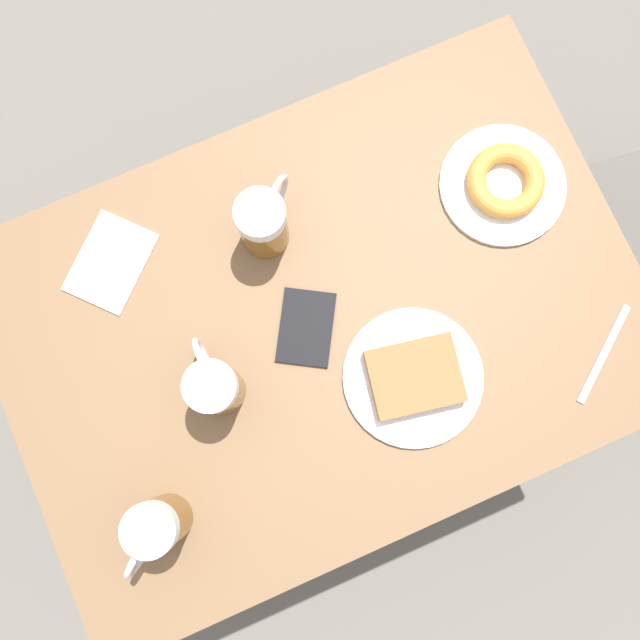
{
  "coord_description": "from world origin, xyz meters",
  "views": [
    {
      "loc": [
        0.16,
        -0.07,
        1.93
      ],
      "look_at": [
        0.0,
        0.0,
        0.77
      ],
      "focal_mm": 40.0,
      "sensor_mm": 36.0,
      "label": 1
    }
  ],
  "objects_px": {
    "beer_mug_left": "(157,527)",
    "fork": "(604,354)",
    "passport_near_edge": "(306,328)",
    "plate_with_donut": "(504,183)",
    "napkin_folded": "(111,262)",
    "plate_with_cake": "(414,377)",
    "beer_mug_right": "(264,223)",
    "beer_mug_center": "(215,386)"
  },
  "relations": [
    {
      "from": "plate_with_cake",
      "to": "napkin_folded",
      "type": "distance_m",
      "value": 0.54
    },
    {
      "from": "passport_near_edge",
      "to": "plate_with_donut",
      "type": "bearing_deg",
      "value": 102.73
    },
    {
      "from": "beer_mug_left",
      "to": "passport_near_edge",
      "type": "distance_m",
      "value": 0.39
    },
    {
      "from": "beer_mug_left",
      "to": "fork",
      "type": "relative_size",
      "value": 0.95
    },
    {
      "from": "plate_with_donut",
      "to": "beer_mug_center",
      "type": "relative_size",
      "value": 1.49
    },
    {
      "from": "plate_with_donut",
      "to": "passport_near_edge",
      "type": "bearing_deg",
      "value": -77.27
    },
    {
      "from": "plate_with_donut",
      "to": "beer_mug_right",
      "type": "relative_size",
      "value": 1.49
    },
    {
      "from": "beer_mug_center",
      "to": "napkin_folded",
      "type": "xyz_separation_m",
      "value": [
        -0.27,
        -0.09,
        -0.07
      ]
    },
    {
      "from": "plate_with_donut",
      "to": "beer_mug_left",
      "type": "xyz_separation_m",
      "value": [
        0.29,
        -0.74,
        0.06
      ]
    },
    {
      "from": "beer_mug_center",
      "to": "beer_mug_left",
      "type": "bearing_deg",
      "value": -44.98
    },
    {
      "from": "beer_mug_center",
      "to": "beer_mug_right",
      "type": "distance_m",
      "value": 0.27
    },
    {
      "from": "plate_with_cake",
      "to": "passport_near_edge",
      "type": "height_order",
      "value": "plate_with_cake"
    },
    {
      "from": "beer_mug_left",
      "to": "napkin_folded",
      "type": "bearing_deg",
      "value": 170.76
    },
    {
      "from": "beer_mug_right",
      "to": "napkin_folded",
      "type": "distance_m",
      "value": 0.28
    },
    {
      "from": "fork",
      "to": "passport_near_edge",
      "type": "bearing_deg",
      "value": -118.59
    },
    {
      "from": "plate_with_cake",
      "to": "passport_near_edge",
      "type": "relative_size",
      "value": 1.51
    },
    {
      "from": "plate_with_cake",
      "to": "fork",
      "type": "relative_size",
      "value": 1.52
    },
    {
      "from": "beer_mug_left",
      "to": "plate_with_cake",
      "type": "bearing_deg",
      "value": 96.23
    },
    {
      "from": "beer_mug_center",
      "to": "fork",
      "type": "relative_size",
      "value": 0.95
    },
    {
      "from": "passport_near_edge",
      "to": "plate_with_cake",
      "type": "bearing_deg",
      "value": 41.29
    },
    {
      "from": "passport_near_edge",
      "to": "napkin_folded",
      "type": "bearing_deg",
      "value": -132.48
    },
    {
      "from": "plate_with_cake",
      "to": "plate_with_donut",
      "type": "relative_size",
      "value": 1.07
    },
    {
      "from": "plate_with_donut",
      "to": "beer_mug_center",
      "type": "bearing_deg",
      "value": -77.51
    },
    {
      "from": "plate_with_donut",
      "to": "beer_mug_right",
      "type": "height_order",
      "value": "beer_mug_right"
    },
    {
      "from": "plate_with_donut",
      "to": "napkin_folded",
      "type": "xyz_separation_m",
      "value": [
        -0.14,
        -0.67,
        -0.01
      ]
    },
    {
      "from": "fork",
      "to": "plate_with_cake",
      "type": "bearing_deg",
      "value": -106.57
    },
    {
      "from": "beer_mug_center",
      "to": "passport_near_edge",
      "type": "xyz_separation_m",
      "value": [
        -0.04,
        0.17,
        -0.07
      ]
    },
    {
      "from": "beer_mug_right",
      "to": "fork",
      "type": "height_order",
      "value": "beer_mug_right"
    },
    {
      "from": "plate_with_cake",
      "to": "fork",
      "type": "bearing_deg",
      "value": 73.43
    },
    {
      "from": "plate_with_donut",
      "to": "fork",
      "type": "bearing_deg",
      "value": 4.85
    },
    {
      "from": "beer_mug_left",
      "to": "beer_mug_center",
      "type": "xyz_separation_m",
      "value": [
        -0.16,
        0.16,
        0.0
      ]
    },
    {
      "from": "beer_mug_center",
      "to": "beer_mug_right",
      "type": "relative_size",
      "value": 1.0
    },
    {
      "from": "plate_with_cake",
      "to": "beer_mug_left",
      "type": "bearing_deg",
      "value": -83.77
    },
    {
      "from": "beer_mug_left",
      "to": "napkin_folded",
      "type": "xyz_separation_m",
      "value": [
        -0.43,
        0.07,
        -0.07
      ]
    },
    {
      "from": "plate_with_cake",
      "to": "beer_mug_right",
      "type": "xyz_separation_m",
      "value": [
        -0.32,
        -0.12,
        0.06
      ]
    },
    {
      "from": "plate_with_cake",
      "to": "plate_with_donut",
      "type": "xyz_separation_m",
      "value": [
        -0.24,
        0.28,
        0.0
      ]
    },
    {
      "from": "fork",
      "to": "passport_near_edge",
      "type": "height_order",
      "value": "passport_near_edge"
    },
    {
      "from": "beer_mug_left",
      "to": "plate_with_donut",
      "type": "bearing_deg",
      "value": 111.35
    },
    {
      "from": "fork",
      "to": "beer_mug_left",
      "type": "bearing_deg",
      "value": -93.11
    },
    {
      "from": "beer_mug_right",
      "to": "napkin_folded",
      "type": "bearing_deg",
      "value": -103.27
    },
    {
      "from": "beer_mug_center",
      "to": "napkin_folded",
      "type": "height_order",
      "value": "beer_mug_center"
    },
    {
      "from": "beer_mug_center",
      "to": "napkin_folded",
      "type": "distance_m",
      "value": 0.3
    }
  ]
}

